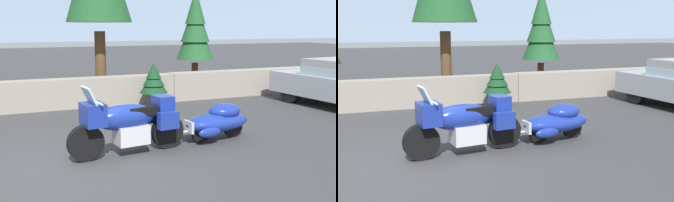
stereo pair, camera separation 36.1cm
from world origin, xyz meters
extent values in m
plane|color=#38383A|center=(0.00, 0.00, 0.00)|extent=(80.00, 80.00, 0.00)
cube|color=gray|center=(0.00, 5.14, 0.43)|extent=(8.00, 0.55, 0.86)
cube|color=gray|center=(8.00, 5.10, 0.44)|extent=(8.00, 0.58, 0.88)
cube|color=#7F93AD|center=(0.00, 95.09, 8.00)|extent=(240.00, 80.00, 16.00)
cylinder|color=black|center=(0.30, 0.21, 0.33)|extent=(0.67, 0.22, 0.66)
cylinder|color=black|center=(1.94, 0.40, 0.33)|extent=(0.67, 0.22, 0.66)
cube|color=silver|center=(1.17, 0.31, 0.38)|extent=(0.65, 0.51, 0.36)
ellipsoid|color=navy|center=(1.07, 0.30, 0.71)|extent=(1.24, 0.58, 0.48)
cube|color=navy|center=(0.45, 0.23, 0.83)|extent=(0.42, 0.56, 0.40)
cube|color=#9EB7C6|center=(0.40, 0.22, 1.16)|extent=(0.24, 0.46, 0.34)
cube|color=black|center=(1.37, 0.34, 0.81)|extent=(0.60, 0.42, 0.16)
cube|color=navy|center=(1.84, 0.39, 0.91)|extent=(0.36, 0.43, 0.28)
cube|color=navy|center=(1.83, 0.09, 0.63)|extent=(0.42, 0.21, 0.32)
cube|color=navy|center=(1.76, 0.68, 0.63)|extent=(0.42, 0.21, 0.32)
cylinder|color=silver|center=(0.50, 0.23, 1.06)|extent=(0.12, 0.70, 0.04)
cylinder|color=silver|center=(0.35, 0.22, 0.58)|extent=(0.26, 0.10, 0.54)
cylinder|color=black|center=(2.72, 0.50, 0.22)|extent=(0.45, 0.15, 0.44)
cylinder|color=black|center=(3.54, 0.59, 0.22)|extent=(0.45, 0.15, 0.44)
ellipsoid|color=navy|center=(3.13, 0.54, 0.38)|extent=(1.57, 0.85, 0.40)
ellipsoid|color=navy|center=(3.31, 0.57, 0.60)|extent=(0.78, 0.64, 0.32)
cube|color=silver|center=(2.43, 0.46, 0.36)|extent=(0.10, 0.32, 0.24)
ellipsoid|color=navy|center=(2.76, 0.18, 0.28)|extent=(0.53, 0.20, 0.20)
ellipsoid|color=navy|center=(2.69, 0.81, 0.28)|extent=(0.53, 0.20, 0.20)
cylinder|color=silver|center=(2.04, 0.42, 0.27)|extent=(0.70, 0.13, 0.05)
cylinder|color=black|center=(7.30, 3.33, 0.34)|extent=(0.28, 0.70, 0.68)
cylinder|color=black|center=(8.84, 3.47, 0.34)|extent=(0.28, 0.70, 0.68)
cylinder|color=brown|center=(2.06, 6.48, 1.10)|extent=(0.35, 0.35, 2.19)
cylinder|color=brown|center=(5.42, 6.29, 0.53)|extent=(0.23, 0.23, 1.06)
cone|color=#1E5128|center=(5.42, 6.29, 2.04)|extent=(1.32, 1.32, 1.67)
cone|color=#1E5128|center=(5.42, 6.29, 2.54)|extent=(1.02, 1.02, 1.46)
cone|color=#1E5128|center=(5.42, 6.29, 3.04)|extent=(0.72, 0.72, 1.26)
cylinder|color=brown|center=(3.14, 4.38, 0.19)|extent=(0.16, 0.16, 0.37)
cone|color=#143D1E|center=(3.14, 4.38, 0.72)|extent=(0.83, 0.83, 0.59)
cone|color=#143D1E|center=(3.14, 4.38, 0.90)|extent=(0.64, 0.64, 0.52)
cone|color=#143D1E|center=(3.14, 4.38, 1.07)|extent=(0.45, 0.45, 0.44)
camera|label=1|loc=(-0.99, -6.72, 2.37)|focal=43.48mm
camera|label=2|loc=(-0.66, -6.85, 2.37)|focal=43.48mm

